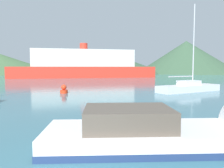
{
  "coord_description": "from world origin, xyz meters",
  "views": [
    {
      "loc": [
        1.42,
        -2.66,
        2.47
      ],
      "look_at": [
        0.61,
        14.0,
        1.2
      ],
      "focal_mm": 35.0,
      "sensor_mm": 36.0,
      "label": 1
    }
  ],
  "objects_px": {
    "sailboat_inner": "(189,87)",
    "ferry_distant": "(84,65)",
    "motorboat_near": "(171,134)",
    "buoy_marker": "(64,90)"
  },
  "relations": [
    {
      "from": "sailboat_inner",
      "to": "ferry_distant",
      "type": "distance_m",
      "value": 34.79
    },
    {
      "from": "motorboat_near",
      "to": "ferry_distant",
      "type": "xyz_separation_m",
      "value": [
        -11.01,
        46.35,
        2.58
      ]
    },
    {
      "from": "sailboat_inner",
      "to": "buoy_marker",
      "type": "relative_size",
      "value": 10.62
    },
    {
      "from": "motorboat_near",
      "to": "buoy_marker",
      "type": "distance_m",
      "value": 15.37
    },
    {
      "from": "ferry_distant",
      "to": "buoy_marker",
      "type": "height_order",
      "value": "ferry_distant"
    },
    {
      "from": "motorboat_near",
      "to": "buoy_marker",
      "type": "relative_size",
      "value": 8.84
    },
    {
      "from": "motorboat_near",
      "to": "ferry_distant",
      "type": "relative_size",
      "value": 0.21
    },
    {
      "from": "buoy_marker",
      "to": "motorboat_near",
      "type": "bearing_deg",
      "value": -62.4
    },
    {
      "from": "motorboat_near",
      "to": "sailboat_inner",
      "type": "xyz_separation_m",
      "value": [
        5.24,
        15.69,
        0.1
      ]
    },
    {
      "from": "motorboat_near",
      "to": "sailboat_inner",
      "type": "distance_m",
      "value": 16.54
    }
  ]
}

